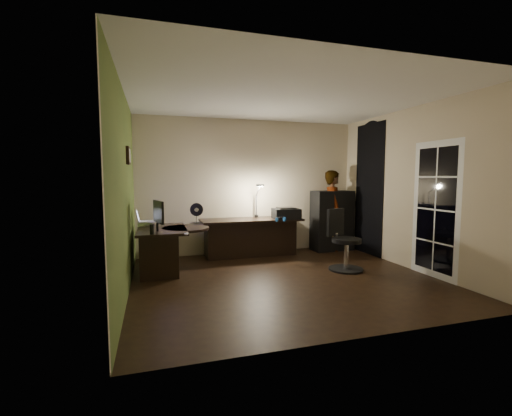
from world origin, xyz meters
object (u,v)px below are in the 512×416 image
object	(u,v)px
monitor	(157,221)
office_chair	(347,240)
cabinet	(332,221)
desk_right	(251,237)
person	(333,211)
desk_left	(162,250)

from	to	relation	value
monitor	office_chair	bearing A→B (deg)	-22.41
cabinet	monitor	size ratio (longest dim) A/B	2.36
desk_right	monitor	size ratio (longest dim) A/B	3.68
monitor	office_chair	size ratio (longest dim) A/B	0.53
monitor	person	distance (m)	3.71
monitor	person	size ratio (longest dim) A/B	0.32
office_chair	person	bearing A→B (deg)	45.38
desk_right	cabinet	size ratio (longest dim) A/B	1.56
person	desk_right	bearing A→B (deg)	110.41
desk_left	person	bearing A→B (deg)	12.11
desk_left	monitor	bearing A→B (deg)	-103.99
desk_right	office_chair	size ratio (longest dim) A/B	1.94
desk_left	cabinet	distance (m)	3.58
monitor	office_chair	world-z (taller)	monitor
desk_right	monitor	bearing A→B (deg)	-153.14
office_chair	person	distance (m)	1.63
desk_right	person	world-z (taller)	person
desk_left	monitor	size ratio (longest dim) A/B	2.33
desk_right	person	size ratio (longest dim) A/B	1.16
desk_left	desk_right	world-z (taller)	desk_right
desk_left	cabinet	size ratio (longest dim) A/B	0.99
person	desk_left	bearing A→B (deg)	120.37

